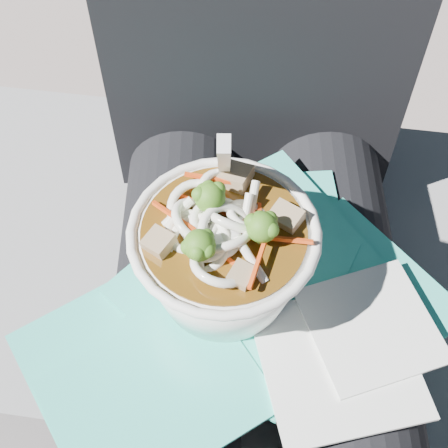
{
  "coord_description": "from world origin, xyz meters",
  "views": [
    {
      "loc": [
        -0.03,
        -0.29,
        1.15
      ],
      "look_at": [
        -0.04,
        0.01,
        0.72
      ],
      "focal_mm": 50.0,
      "sensor_mm": 36.0,
      "label": 1
    }
  ],
  "objects_px": {
    "lap": "(258,335)",
    "plastic_bag": "(234,297)",
    "stone_ledge": "(248,330)",
    "person_body": "(257,250)",
    "udon_bowl": "(223,252)"
  },
  "relations": [
    {
      "from": "lap",
      "to": "stone_ledge",
      "type": "bearing_deg",
      "value": 90.0
    },
    {
      "from": "stone_ledge",
      "to": "udon_bowl",
      "type": "bearing_deg",
      "value": -105.18
    },
    {
      "from": "person_body",
      "to": "plastic_bag",
      "type": "distance_m",
      "value": 0.11
    },
    {
      "from": "plastic_bag",
      "to": "udon_bowl",
      "type": "height_order",
      "value": "udon_bowl"
    },
    {
      "from": "stone_ledge",
      "to": "plastic_bag",
      "type": "height_order",
      "value": "plastic_bag"
    },
    {
      "from": "stone_ledge",
      "to": "plastic_bag",
      "type": "xyz_separation_m",
      "value": [
        -0.03,
        -0.15,
        0.38
      ]
    },
    {
      "from": "stone_ledge",
      "to": "person_body",
      "type": "height_order",
      "value": "person_body"
    },
    {
      "from": "lap",
      "to": "plastic_bag",
      "type": "height_order",
      "value": "plastic_bag"
    },
    {
      "from": "stone_ledge",
      "to": "plastic_bag",
      "type": "distance_m",
      "value": 0.41
    },
    {
      "from": "stone_ledge",
      "to": "plastic_bag",
      "type": "relative_size",
      "value": 2.27
    },
    {
      "from": "lap",
      "to": "person_body",
      "type": "xyz_separation_m",
      "value": [
        0.0,
        0.09,
        0.02
      ]
    },
    {
      "from": "udon_bowl",
      "to": "stone_ledge",
      "type": "bearing_deg",
      "value": 74.82
    },
    {
      "from": "plastic_bag",
      "to": "udon_bowl",
      "type": "relative_size",
      "value": 2.15
    },
    {
      "from": "lap",
      "to": "plastic_bag",
      "type": "bearing_deg",
      "value": 173.6
    },
    {
      "from": "stone_ledge",
      "to": "udon_bowl",
      "type": "xyz_separation_m",
      "value": [
        -0.04,
        -0.14,
        0.45
      ]
    }
  ]
}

